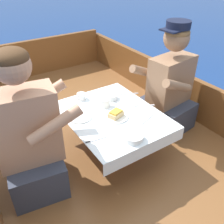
# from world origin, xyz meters

# --- Properties ---
(ground_plane) EXTENTS (60.00, 60.00, 0.00)m
(ground_plane) POSITION_xyz_m (0.00, 0.00, 0.00)
(ground_plane) COLOR navy
(boat_deck) EXTENTS (2.01, 3.69, 0.26)m
(boat_deck) POSITION_xyz_m (0.00, 0.00, 0.13)
(boat_deck) COLOR brown
(boat_deck) RESTS_ON ground_plane
(gunwale_starboard) EXTENTS (0.06, 3.69, 0.41)m
(gunwale_starboard) POSITION_xyz_m (0.97, 0.00, 0.47)
(gunwale_starboard) COLOR brown
(gunwale_starboard) RESTS_ON boat_deck
(bow_coaming) EXTENTS (1.89, 0.06, 0.47)m
(bow_coaming) POSITION_xyz_m (0.00, 1.82, 0.50)
(bow_coaming) COLOR brown
(bow_coaming) RESTS_ON boat_deck
(cockpit_table) EXTENTS (0.69, 0.86, 0.37)m
(cockpit_table) POSITION_xyz_m (0.00, -0.08, 0.59)
(cockpit_table) COLOR #B2B2B7
(cockpit_table) RESTS_ON boat_deck
(person_port) EXTENTS (0.57, 0.51, 1.02)m
(person_port) POSITION_xyz_m (-0.64, -0.09, 0.68)
(person_port) COLOR #333847
(person_port) RESTS_ON boat_deck
(person_starboard) EXTENTS (0.56, 0.49, 0.98)m
(person_starboard) POSITION_xyz_m (0.64, -0.04, 0.66)
(person_starboard) COLOR #333847
(person_starboard) RESTS_ON boat_deck
(plate_sandwich) EXTENTS (0.19, 0.19, 0.01)m
(plate_sandwich) POSITION_xyz_m (0.00, -0.13, 0.63)
(plate_sandwich) COLOR white
(plate_sandwich) RESTS_ON cockpit_table
(plate_bread) EXTENTS (0.18, 0.18, 0.01)m
(plate_bread) POSITION_xyz_m (-0.23, 0.02, 0.63)
(plate_bread) COLOR white
(plate_bread) RESTS_ON cockpit_table
(sandwich) EXTENTS (0.13, 0.10, 0.05)m
(sandwich) POSITION_xyz_m (0.00, -0.13, 0.66)
(sandwich) COLOR #E0BC7F
(sandwich) RESTS_ON plate_sandwich
(bowl_port_near) EXTENTS (0.14, 0.14, 0.04)m
(bowl_port_near) POSITION_xyz_m (-0.05, -0.42, 0.65)
(bowl_port_near) COLOR white
(bowl_port_near) RESTS_ON cockpit_table
(bowl_starboard_near) EXTENTS (0.11, 0.11, 0.04)m
(bowl_starboard_near) POSITION_xyz_m (0.12, 0.13, 0.65)
(bowl_starboard_near) COLOR white
(bowl_starboard_near) RESTS_ON cockpit_table
(coffee_cup_port) EXTENTS (0.10, 0.08, 0.05)m
(coffee_cup_port) POSITION_xyz_m (-0.09, 0.26, 0.66)
(coffee_cup_port) COLOR white
(coffee_cup_port) RESTS_ON cockpit_table
(coffee_cup_starboard) EXTENTS (0.11, 0.08, 0.07)m
(coffee_cup_starboard) POSITION_xyz_m (0.02, 0.05, 0.67)
(coffee_cup_starboard) COLOR white
(coffee_cup_starboard) RESTS_ON cockpit_table
(utensil_fork_port) EXTENTS (0.17, 0.04, 0.00)m
(utensil_fork_port) POSITION_xyz_m (-0.27, -0.28, 0.63)
(utensil_fork_port) COLOR silver
(utensil_fork_port) RESTS_ON cockpit_table
(utensil_knife_starboard) EXTENTS (0.04, 0.17, 0.00)m
(utensil_knife_starboard) POSITION_xyz_m (0.21, -0.43, 0.63)
(utensil_knife_starboard) COLOR silver
(utensil_knife_starboard) RESTS_ON cockpit_table
(utensil_spoon_port) EXTENTS (0.16, 0.09, 0.01)m
(utensil_spoon_port) POSITION_xyz_m (0.27, -0.10, 0.63)
(utensil_spoon_port) COLOR silver
(utensil_spoon_port) RESTS_ON cockpit_table
(utensil_spoon_center) EXTENTS (0.08, 0.16, 0.01)m
(utensil_spoon_center) POSITION_xyz_m (0.12, 0.07, 0.63)
(utensil_spoon_center) COLOR silver
(utensil_spoon_center) RESTS_ON cockpit_table
(utensil_spoon_starboard) EXTENTS (0.16, 0.08, 0.01)m
(utensil_spoon_starboard) POSITION_xyz_m (0.28, 0.12, 0.63)
(utensil_spoon_starboard) COLOR silver
(utensil_spoon_starboard) RESTS_ON cockpit_table
(utensil_knife_port) EXTENTS (0.16, 0.07, 0.00)m
(utensil_knife_port) POSITION_xyz_m (0.18, -0.29, 0.63)
(utensil_knife_port) COLOR silver
(utensil_knife_port) RESTS_ON cockpit_table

